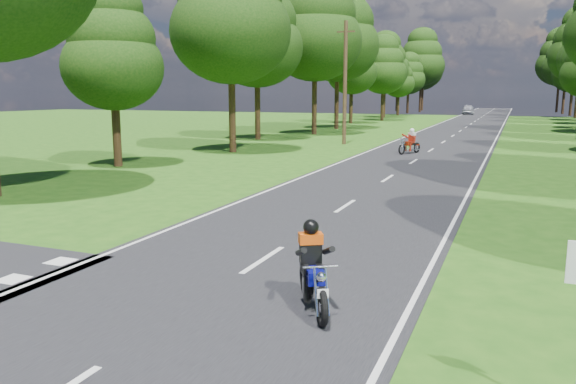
% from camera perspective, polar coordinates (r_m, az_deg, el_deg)
% --- Properties ---
extents(ground, '(160.00, 160.00, 0.00)m').
position_cam_1_polar(ground, '(10.08, -7.37, -10.01)').
color(ground, '#204F12').
rests_on(ground, ground).
extents(main_road, '(7.00, 140.00, 0.02)m').
position_cam_1_polar(main_road, '(58.50, 17.64, 6.29)').
color(main_road, black).
rests_on(main_road, ground).
extents(road_markings, '(7.40, 140.00, 0.01)m').
position_cam_1_polar(road_markings, '(56.65, 17.35, 6.21)').
color(road_markings, silver).
rests_on(road_markings, main_road).
extents(treeline, '(40.00, 115.35, 14.78)m').
position_cam_1_polar(treeline, '(68.52, 19.97, 13.57)').
color(treeline, black).
rests_on(treeline, ground).
extents(telegraph_pole, '(1.20, 0.26, 8.00)m').
position_cam_1_polar(telegraph_pole, '(37.77, 5.81, 11.02)').
color(telegraph_pole, '#382616').
rests_on(telegraph_pole, ground).
extents(rider_near_blue, '(1.36, 1.77, 1.43)m').
position_cam_1_polar(rider_near_blue, '(9.02, 2.54, -7.45)').
color(rider_near_blue, '#0B0E7F').
rests_on(rider_near_blue, main_road).
extents(rider_far_red, '(1.24, 1.80, 1.43)m').
position_cam_1_polar(rider_far_red, '(32.38, 12.26, 5.09)').
color(rider_far_red, maroon).
rests_on(rider_far_red, main_road).
extents(distant_car, '(2.01, 4.47, 1.49)m').
position_cam_1_polar(distant_car, '(92.57, 17.84, 8.00)').
color(distant_car, '#B3B4BA').
rests_on(distant_car, main_road).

